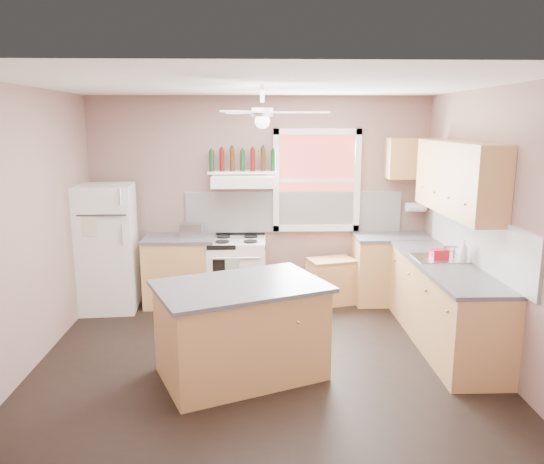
{
  "coord_description": "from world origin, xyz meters",
  "views": [
    {
      "loc": [
        -0.08,
        -5.04,
        2.36
      ],
      "look_at": [
        0.1,
        0.3,
        1.25
      ],
      "focal_mm": 35.0,
      "sensor_mm": 36.0,
      "label": 1
    }
  ],
  "objects_px": {
    "toaster": "(191,230)",
    "refrigerator": "(107,248)",
    "island": "(241,332)",
    "stove": "(237,271)",
    "cart": "(331,281)"
  },
  "relations": [
    {
      "from": "toaster",
      "to": "refrigerator",
      "type": "bearing_deg",
      "value": -165.93
    },
    {
      "from": "toaster",
      "to": "island",
      "type": "xyz_separation_m",
      "value": [
        0.69,
        -2.06,
        -0.56
      ]
    },
    {
      "from": "toaster",
      "to": "stove",
      "type": "distance_m",
      "value": 0.81
    },
    {
      "from": "toaster",
      "to": "cart",
      "type": "xyz_separation_m",
      "value": [
        1.83,
        -0.05,
        -0.7
      ]
    },
    {
      "from": "stove",
      "to": "cart",
      "type": "bearing_deg",
      "value": -0.82
    },
    {
      "from": "refrigerator",
      "to": "toaster",
      "type": "distance_m",
      "value": 1.07
    },
    {
      "from": "cart",
      "to": "refrigerator",
      "type": "bearing_deg",
      "value": 167.21
    },
    {
      "from": "cart",
      "to": "toaster",
      "type": "bearing_deg",
      "value": 163.3
    },
    {
      "from": "stove",
      "to": "island",
      "type": "distance_m",
      "value": 2.06
    },
    {
      "from": "cart",
      "to": "island",
      "type": "bearing_deg",
      "value": -134.78
    },
    {
      "from": "refrigerator",
      "to": "toaster",
      "type": "relative_size",
      "value": 5.73
    },
    {
      "from": "cart",
      "to": "island",
      "type": "relative_size",
      "value": 0.41
    },
    {
      "from": "refrigerator",
      "to": "toaster",
      "type": "bearing_deg",
      "value": 4.81
    },
    {
      "from": "refrigerator",
      "to": "cart",
      "type": "relative_size",
      "value": 2.73
    },
    {
      "from": "refrigerator",
      "to": "island",
      "type": "relative_size",
      "value": 1.12
    }
  ]
}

